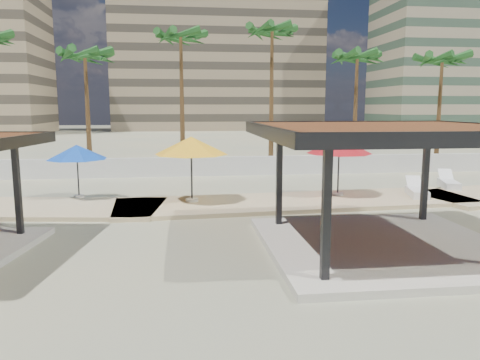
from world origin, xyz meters
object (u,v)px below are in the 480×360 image
Objects in this scene: umbrella_c at (339,146)px; lounger_b at (417,192)px; pavilion_central at (387,176)px; lounger_d at (449,183)px.

umbrella_c is 1.69× the size of lounger_b.
pavilion_central is at bearing -98.97° from umbrella_c.
umbrella_c is (1.23, 7.82, 0.25)m from pavilion_central.
pavilion_central is 7.92m from umbrella_c.
pavilion_central is 3.33× the size of lounger_b.
lounger_b is 3.45m from lounger_d.
lounger_d is (6.43, 1.39, -2.13)m from umbrella_c.
pavilion_central reaches higher than lounger_b.
lounger_b is (4.86, 7.20, -1.89)m from pavilion_central.
umbrella_c is at bearing 119.61° from lounger_d.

